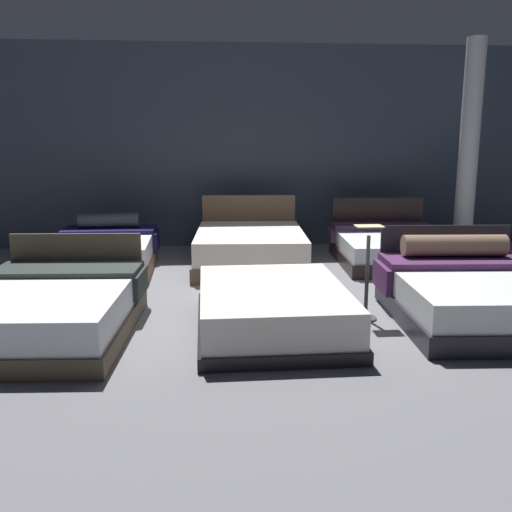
# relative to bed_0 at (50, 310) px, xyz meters

# --- Properties ---
(ground_plane) EXTENTS (18.00, 18.00, 0.02)m
(ground_plane) POSITION_rel_bed_0_xyz_m (2.14, 1.17, -0.26)
(ground_plane) COLOR slate
(showroom_back_wall) EXTENTS (18.00, 0.06, 3.50)m
(showroom_back_wall) POSITION_rel_bed_0_xyz_m (2.14, 4.62, 1.50)
(showroom_back_wall) COLOR #333D4C
(showroom_back_wall) RESTS_ON ground_plane
(bed_0) EXTENTS (1.69, 2.19, 0.85)m
(bed_0) POSITION_rel_bed_0_xyz_m (0.00, 0.00, 0.00)
(bed_0) COLOR brown
(bed_0) RESTS_ON ground_plane
(bed_1) EXTENTS (1.51, 2.03, 0.46)m
(bed_1) POSITION_rel_bed_0_xyz_m (2.18, -0.05, -0.03)
(bed_1) COLOR black
(bed_1) RESTS_ON ground_plane
(bed_2) EXTENTS (1.79, 2.09, 0.89)m
(bed_2) POSITION_rel_bed_0_xyz_m (4.34, 0.12, 0.03)
(bed_2) COLOR black
(bed_2) RESTS_ON ground_plane
(bed_3) EXTENTS (1.51, 1.97, 0.76)m
(bed_3) POSITION_rel_bed_0_xyz_m (-0.00, 2.89, 0.00)
(bed_3) COLOR brown
(bed_3) RESTS_ON ground_plane
(bed_4) EXTENTS (1.74, 2.22, 0.98)m
(bed_4) POSITION_rel_bed_0_xyz_m (2.16, 2.83, 0.02)
(bed_4) COLOR brown
(bed_4) RESTS_ON ground_plane
(bed_5) EXTENTS (1.77, 2.08, 0.92)m
(bed_5) POSITION_rel_bed_0_xyz_m (4.35, 2.92, -0.02)
(bed_5) COLOR black
(bed_5) RESTS_ON ground_plane
(price_sign) EXTENTS (0.28, 0.24, 1.01)m
(price_sign) POSITION_rel_bed_0_xyz_m (3.22, 0.23, 0.14)
(price_sign) COLOR #3F3F44
(price_sign) RESTS_ON ground_plane
(support_pillar) EXTENTS (0.32, 0.32, 3.50)m
(support_pillar) POSITION_rel_bed_0_xyz_m (5.89, 3.78, 1.50)
(support_pillar) COLOR silver
(support_pillar) RESTS_ON ground_plane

